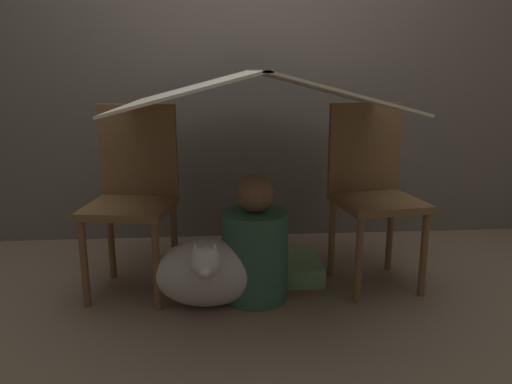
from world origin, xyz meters
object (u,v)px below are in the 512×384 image
object	(u,v)px
chair_left	(134,191)
person_front	(255,248)
chair_right	(372,186)
dog	(207,272)

from	to	relation	value
chair_left	person_front	world-z (taller)	chair_left
chair_right	person_front	xyz separation A→B (m)	(-0.63, -0.18, -0.26)
chair_left	chair_right	size ratio (longest dim) A/B	1.00
chair_right	dog	distance (m)	0.96
person_front	chair_left	bearing A→B (deg)	163.37
person_front	dog	distance (m)	0.26
person_front	dog	xyz separation A→B (m)	(-0.23, -0.08, -0.08)
chair_left	dog	distance (m)	0.57
chair_right	dog	world-z (taller)	chair_right
chair_left	chair_right	xyz separation A→B (m)	(1.23, 0.00, 0.00)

